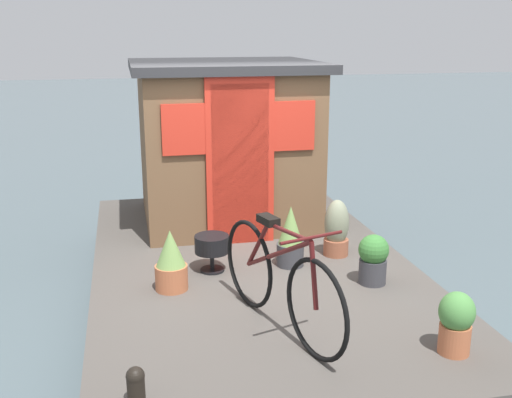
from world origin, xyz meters
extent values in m
plane|color=#4C5B60|center=(0.00, 0.00, 0.00)|extent=(60.00, 60.00, 0.00)
cube|color=#4C4742|center=(0.00, 0.00, 0.45)|extent=(5.17, 3.07, 0.06)
cube|color=black|center=(0.00, 0.00, 0.21)|extent=(5.07, 3.01, 0.42)
cube|color=brown|center=(1.49, 0.00, 1.36)|extent=(1.80, 1.93, 1.77)
cube|color=#28282B|center=(1.49, 0.00, 2.30)|extent=(2.00, 2.13, 0.10)
cube|color=maroon|center=(0.57, 0.00, 1.33)|extent=(0.04, 0.60, 1.70)
cube|color=red|center=(0.56, 0.00, 1.38)|extent=(0.03, 0.72, 1.80)
cube|color=red|center=(0.57, -0.58, 1.73)|extent=(0.03, 0.44, 0.52)
cube|color=red|center=(0.57, 0.58, 1.73)|extent=(0.03, 0.44, 0.52)
torus|color=black|center=(-1.88, -0.06, 0.84)|extent=(0.71, 0.25, 0.73)
torus|color=black|center=(-0.95, 0.23, 0.84)|extent=(0.71, 0.25, 0.73)
cylinder|color=#4C1414|center=(-1.38, 0.10, 1.08)|extent=(0.88, 0.30, 0.50)
cylinder|color=#4C1414|center=(-1.53, 0.05, 1.30)|extent=(0.57, 0.20, 0.07)
cylinder|color=#4C1414|center=(-1.10, 0.18, 1.06)|extent=(0.33, 0.13, 0.46)
cylinder|color=#4C1414|center=(-1.84, -0.05, 1.08)|extent=(0.12, 0.07, 0.48)
cube|color=black|center=(-1.25, 0.14, 1.31)|extent=(0.22, 0.15, 0.06)
cylinder|color=#4C1414|center=(-1.80, -0.03, 1.34)|extent=(0.17, 0.49, 0.02)
cylinder|color=#38383D|center=(-0.18, -0.35, 0.59)|extent=(0.27, 0.27, 0.22)
cone|color=#70934C|center=(-0.18, -0.35, 0.89)|extent=(0.24, 0.24, 0.38)
cylinder|color=#38383D|center=(-0.75, -0.96, 0.59)|extent=(0.25, 0.25, 0.23)
sphere|color=#387533|center=(-0.75, -0.96, 0.80)|extent=(0.27, 0.27, 0.27)
cylinder|color=#B2603D|center=(-2.03, -1.04, 0.59)|extent=(0.22, 0.22, 0.22)
ellipsoid|color=#4C8942|center=(-2.03, -1.04, 0.80)|extent=(0.25, 0.25, 0.29)
cylinder|color=#935138|center=(0.00, -0.88, 0.56)|extent=(0.25, 0.25, 0.17)
ellipsoid|color=gray|center=(0.00, -0.88, 0.81)|extent=(0.25, 0.25, 0.49)
cylinder|color=#B2603D|center=(-0.50, 0.83, 0.59)|extent=(0.29, 0.29, 0.22)
cone|color=#70934C|center=(-0.50, 0.83, 0.86)|extent=(0.26, 0.26, 0.33)
cylinder|color=black|center=(-0.16, 0.42, 0.75)|extent=(0.33, 0.33, 0.16)
cylinder|color=black|center=(-0.16, 0.42, 0.57)|extent=(0.04, 0.04, 0.19)
cylinder|color=black|center=(-0.16, 0.42, 0.49)|extent=(0.23, 0.23, 0.02)
cylinder|color=black|center=(-2.17, 1.19, 0.57)|extent=(0.11, 0.11, 0.19)
sphere|color=black|center=(-2.17, 1.19, 0.67)|extent=(0.12, 0.12, 0.12)
camera|label=1|loc=(-5.52, 1.17, 2.71)|focal=42.61mm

